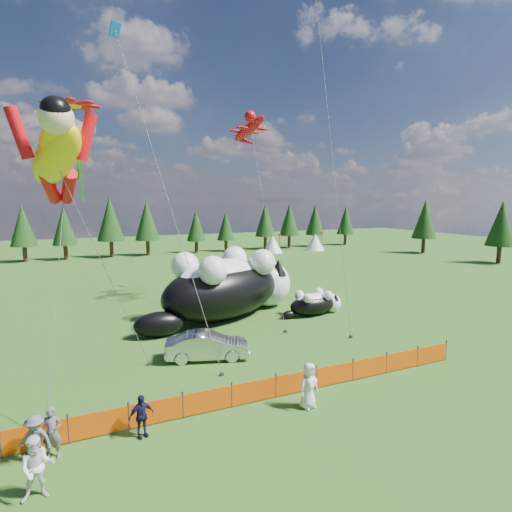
{
  "coord_description": "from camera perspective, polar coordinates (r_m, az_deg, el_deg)",
  "views": [
    {
      "loc": [
        -6.24,
        -17.31,
        8.34
      ],
      "look_at": [
        3.17,
        4.0,
        5.1
      ],
      "focal_mm": 28.0,
      "sensor_mm": 36.0,
      "label": 1
    }
  ],
  "objects": [
    {
      "name": "spectator_a",
      "position": [
        15.67,
        -27.11,
        -21.54
      ],
      "size": [
        0.7,
        0.54,
        1.71
      ],
      "primitive_type": "imported",
      "rotation": [
        0.0,
        0.0,
        -0.23
      ],
      "color": "#58585D",
      "rests_on": "ground"
    },
    {
      "name": "superhero_kite",
      "position": [
        16.24,
        -26.66,
        12.6
      ],
      "size": [
        6.14,
        6.6,
        12.44
      ],
      "color": "yellow",
      "rests_on": "ground"
    },
    {
      "name": "spectator_c",
      "position": [
        15.74,
        -16.08,
        -21.11
      ],
      "size": [
        1.01,
        0.69,
        1.56
      ],
      "primitive_type": "imported",
      "rotation": [
        0.0,
        0.0,
        0.26
      ],
      "color": "#131335",
      "rests_on": "ground"
    },
    {
      "name": "gecko_kite",
      "position": [
        33.63,
        -1.01,
        17.7
      ],
      "size": [
        4.2,
        12.1,
        16.56
      ],
      "color": "red",
      "rests_on": "ground"
    },
    {
      "name": "cat_small",
      "position": [
        29.88,
        8.47,
        -6.65
      ],
      "size": [
        5.07,
        2.04,
        1.83
      ],
      "rotation": [
        0.0,
        0.0,
        0.07
      ],
      "color": "black",
      "rests_on": "ground"
    },
    {
      "name": "cat_large",
      "position": [
        28.83,
        -3.77,
        -4.17
      ],
      "size": [
        12.84,
        8.29,
        4.87
      ],
      "rotation": [
        0.0,
        0.0,
        0.4
      ],
      "color": "black",
      "rests_on": "ground"
    },
    {
      "name": "festival_tents",
      "position": [
        60.25,
        -7.04,
        1.24
      ],
      "size": [
        50.0,
        3.2,
        2.8
      ],
      "primitive_type": null,
      "color": "white",
      "rests_on": "ground"
    },
    {
      "name": "diamond_kite_b",
      "position": [
        34.83,
        8.63,
        32.27
      ],
      "size": [
        2.49,
        8.92,
        25.96
      ],
      "color": "#0C8D91",
      "rests_on": "ground"
    },
    {
      "name": "ground",
      "position": [
        20.2,
        -3.8,
        -16.48
      ],
      "size": [
        160.0,
        160.0,
        0.0
      ],
      "primitive_type": "plane",
      "color": "#103609",
      "rests_on": "ground"
    },
    {
      "name": "tree_line",
      "position": [
        62.77,
        -18.1,
        3.56
      ],
      "size": [
        90.0,
        4.0,
        8.0
      ],
      "primitive_type": null,
      "color": "black",
      "rests_on": "ground"
    },
    {
      "name": "spectator_e",
      "position": [
        17.04,
        7.55,
        -17.89
      ],
      "size": [
        1.03,
        0.8,
        1.89
      ],
      "primitive_type": "imported",
      "rotation": [
        0.0,
        0.0,
        0.23
      ],
      "color": "white",
      "rests_on": "ground"
    },
    {
      "name": "spectator_d",
      "position": [
        15.63,
        -29.0,
        -21.95
      ],
      "size": [
        1.17,
        0.94,
        1.61
      ],
      "primitive_type": "imported",
      "rotation": [
        0.0,
        0.0,
        -0.45
      ],
      "color": "#58585D",
      "rests_on": "ground"
    },
    {
      "name": "flower_kite",
      "position": [
        20.37,
        -24.93,
        18.57
      ],
      "size": [
        2.96,
        6.42,
        13.4
      ],
      "color": "red",
      "rests_on": "ground"
    },
    {
      "name": "diamond_kite_a",
      "position": [
        25.63,
        -18.93,
        26.77
      ],
      "size": [
        4.13,
        7.5,
        19.16
      ],
      "color": "#0B53AE",
      "rests_on": "ground"
    },
    {
      "name": "safety_fence",
      "position": [
        17.47,
        -0.25,
        -18.74
      ],
      "size": [
        22.06,
        0.06,
        1.1
      ],
      "color": "#262626",
      "rests_on": "ground"
    },
    {
      "name": "car",
      "position": [
        21.8,
        -6.95,
        -12.6
      ],
      "size": [
        4.64,
        2.71,
        1.45
      ],
      "primitive_type": "imported",
      "rotation": [
        0.0,
        0.0,
        1.28
      ],
      "color": "silver",
      "rests_on": "ground"
    },
    {
      "name": "spectator_b",
      "position": [
        14.01,
        -28.8,
        -24.99
      ],
      "size": [
        0.93,
        0.56,
        1.89
      ],
      "primitive_type": "imported",
      "rotation": [
        0.0,
        0.0,
        -0.02
      ],
      "color": "white",
      "rests_on": "ground"
    }
  ]
}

